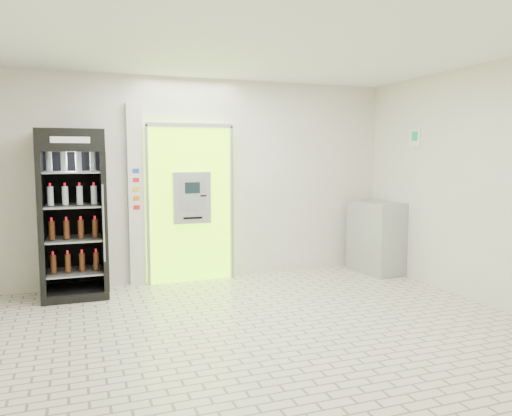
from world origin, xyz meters
TOP-DOWN VIEW (x-y plane):
  - ground at (0.00, 0.00)m, footprint 6.00×6.00m
  - room_shell at (0.00, 0.00)m, footprint 6.00×6.00m
  - atm_assembly at (-0.20, 2.41)m, footprint 1.30×0.24m
  - pillar at (-0.98, 2.45)m, footprint 0.22×0.11m
  - beverage_cooler at (-1.83, 2.13)m, footprint 0.83×0.78m
  - steel_cabinet at (2.71, 1.90)m, footprint 0.68×0.92m
  - exit_sign at (2.99, 1.40)m, footprint 0.02×0.22m

SIDE VIEW (x-z plane):
  - ground at x=0.00m, z-range 0.00..0.00m
  - steel_cabinet at x=2.71m, z-range 0.00..1.13m
  - beverage_cooler at x=-1.83m, z-range -0.04..2.15m
  - atm_assembly at x=-0.20m, z-range 0.01..2.34m
  - pillar at x=-0.98m, z-range 0.00..2.60m
  - room_shell at x=0.00m, z-range -1.16..4.84m
  - exit_sign at x=2.99m, z-range 1.99..2.25m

